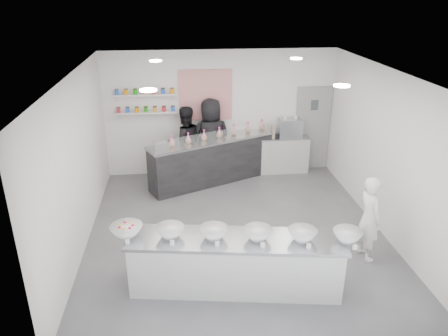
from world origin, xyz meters
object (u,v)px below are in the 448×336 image
at_px(back_bar, 219,159).
at_px(espresso_machine, 290,128).
at_px(woman_prep, 369,218).
at_px(staff_left, 185,143).
at_px(espresso_ledge, 283,154).
at_px(prep_counter, 235,263).
at_px(staff_right, 211,139).

distance_m(back_bar, espresso_machine, 1.89).
bearing_deg(espresso_machine, woman_prep, -83.63).
bearing_deg(woman_prep, staff_left, 28.65).
bearing_deg(woman_prep, back_bar, 22.18).
height_order(espresso_ledge, woman_prep, woman_prep).
bearing_deg(espresso_machine, staff_left, -177.74).
bearing_deg(prep_counter, woman_prep, 23.14).
distance_m(back_bar, espresso_ledge, 1.67).
height_order(back_bar, woman_prep, woman_prep).
distance_m(espresso_ledge, woman_prep, 3.87).
bearing_deg(espresso_machine, back_bar, -168.70).
relative_size(prep_counter, espresso_machine, 5.68).
height_order(prep_counter, espresso_ledge, espresso_ledge).
height_order(espresso_machine, staff_left, staff_left).
distance_m(woman_prep, staff_right, 4.41).
relative_size(prep_counter, staff_right, 1.67).
relative_size(woman_prep, staff_right, 0.77).
xyz_separation_m(woman_prep, staff_right, (-2.35, 3.72, 0.22)).
bearing_deg(espresso_ledge, staff_left, -177.62).
bearing_deg(prep_counter, espresso_machine, 75.41).
relative_size(espresso_ledge, woman_prep, 0.82).
distance_m(back_bar, woman_prep, 4.10).
bearing_deg(staff_right, prep_counter, 80.08).
bearing_deg(espresso_ledge, espresso_machine, 0.00).
xyz_separation_m(back_bar, staff_left, (-0.79, 0.25, 0.35)).
bearing_deg(prep_counter, staff_left, 107.16).
bearing_deg(prep_counter, espresso_ledge, 76.77).
bearing_deg(espresso_ledge, woman_prep, -81.82).
xyz_separation_m(staff_left, staff_right, (0.62, 0.00, 0.08)).
distance_m(espresso_machine, staff_left, 2.56).
relative_size(prep_counter, back_bar, 0.93).
relative_size(back_bar, espresso_ledge, 2.81).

